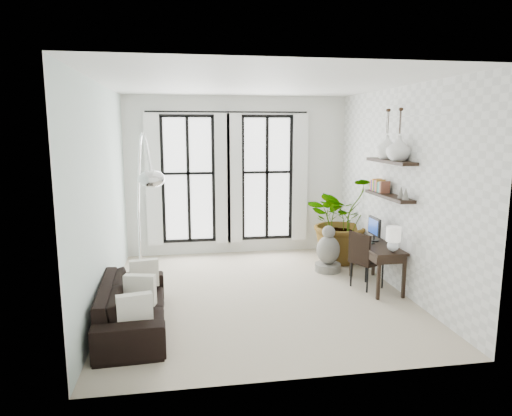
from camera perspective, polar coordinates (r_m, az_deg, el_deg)
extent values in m
plane|color=#BFB098|center=(7.27, 0.23, -10.69)|extent=(5.00, 5.00, 0.00)
plane|color=white|center=(6.84, 0.25, 15.30)|extent=(5.00, 5.00, 0.00)
plane|color=silver|center=(6.87, -18.61, 1.38)|extent=(0.00, 5.00, 5.00)
plane|color=white|center=(7.57, 17.29, 2.20)|extent=(0.00, 5.00, 5.00)
plane|color=white|center=(9.33, -2.31, 4.01)|extent=(4.50, 0.00, 4.50)
cube|color=white|center=(9.24, -8.46, 3.54)|extent=(1.00, 0.02, 2.50)
cube|color=white|center=(9.16, -12.71, 3.35)|extent=(0.30, 0.04, 2.60)
cube|color=white|center=(9.17, -4.19, 3.58)|extent=(0.30, 0.04, 2.60)
cube|color=white|center=(9.40, 1.36, 3.75)|extent=(1.00, 0.02, 2.50)
cube|color=white|center=(9.20, -2.70, 3.61)|extent=(0.30, 0.04, 2.60)
cube|color=white|center=(9.45, 5.54, 3.74)|extent=(0.30, 0.04, 2.60)
cylinder|color=black|center=(9.15, -3.54, 11.91)|extent=(3.20, 0.03, 0.03)
cube|color=black|center=(7.54, 16.26, 1.44)|extent=(0.25, 1.30, 0.05)
cube|color=black|center=(7.48, 16.46, 5.61)|extent=(0.25, 1.30, 0.05)
cube|color=orange|center=(8.02, 14.62, 2.84)|extent=(0.16, 0.03, 0.18)
cube|color=#362FA6|center=(7.98, 14.75, 2.79)|extent=(0.16, 0.03, 0.18)
cube|color=#FF9938|center=(7.93, 14.88, 2.75)|extent=(0.16, 0.04, 0.18)
cube|color=#2D882E|center=(7.89, 15.01, 2.71)|extent=(0.16, 0.04, 0.18)
cube|color=#A2459F|center=(7.85, 15.14, 2.67)|extent=(0.16, 0.04, 0.18)
cube|color=gold|center=(7.81, 15.28, 2.63)|extent=(0.16, 0.04, 0.18)
cube|color=#515151|center=(7.77, 15.42, 2.59)|extent=(0.16, 0.04, 0.18)
cube|color=#3ACBB3|center=(7.73, 15.55, 2.54)|extent=(0.16, 0.04, 0.18)
cube|color=tan|center=(7.69, 15.69, 2.50)|extent=(0.16, 0.04, 0.18)
cube|color=brown|center=(7.65, 15.84, 2.46)|extent=(0.16, 0.04, 0.18)
cone|color=gray|center=(7.17, 17.67, 1.88)|extent=(0.10, 0.10, 0.18)
cone|color=gray|center=(7.03, 18.22, 1.71)|extent=(0.10, 0.10, 0.18)
imported|color=black|center=(6.25, -15.15, -11.60)|extent=(0.91, 2.11, 0.60)
cube|color=silver|center=(5.52, -14.92, -12.32)|extent=(0.40, 0.12, 0.40)
cube|color=silver|center=(6.17, -14.29, -9.88)|extent=(0.40, 0.12, 0.40)
cube|color=silver|center=(6.83, -13.79, -7.91)|extent=(0.40, 0.12, 0.40)
imported|color=#2D7228|center=(8.95, 10.67, -1.36)|extent=(1.87, 1.75, 1.67)
cube|color=black|center=(7.62, 14.88, -4.58)|extent=(0.51, 1.20, 0.04)
cube|color=black|center=(7.64, 14.72, -5.19)|extent=(0.46, 1.15, 0.11)
cube|color=black|center=(7.16, 15.07, -8.48)|extent=(0.05, 0.05, 0.67)
cube|color=black|center=(7.33, 18.00, -8.19)|extent=(0.05, 0.05, 0.67)
cube|color=black|center=(8.13, 11.85, -6.12)|extent=(0.05, 0.05, 0.67)
cube|color=black|center=(8.28, 14.50, -5.93)|extent=(0.05, 0.05, 0.67)
cube|color=black|center=(7.79, 14.58, -2.22)|extent=(0.04, 0.42, 0.30)
cube|color=navy|center=(7.78, 14.42, -2.23)|extent=(0.00, 0.36, 0.24)
cube|color=black|center=(7.79, 13.57, -4.00)|extent=(0.15, 0.40, 0.02)
sphere|color=silver|center=(7.21, 16.75, -4.59)|extent=(0.18, 0.18, 0.18)
cylinder|color=white|center=(7.17, 16.82, -3.12)|extent=(0.22, 0.22, 0.22)
cube|color=black|center=(7.64, 13.73, -6.48)|extent=(0.58, 0.58, 0.05)
cube|color=black|center=(7.43, 12.79, -4.95)|extent=(0.22, 0.42, 0.49)
cylinder|color=black|center=(7.49, 12.94, -8.67)|extent=(0.03, 0.03, 0.41)
cylinder|color=black|center=(7.62, 15.41, -8.44)|extent=(0.03, 0.03, 0.41)
cylinder|color=black|center=(7.80, 11.96, -7.88)|extent=(0.03, 0.03, 0.41)
cylinder|color=black|center=(7.93, 14.35, -7.67)|extent=(0.03, 0.03, 0.41)
cylinder|color=silver|center=(8.53, -14.19, -7.48)|extent=(0.38, 0.38, 0.10)
cylinder|color=silver|center=(8.39, -14.34, -4.07)|extent=(0.04, 0.04, 1.05)
ellipsoid|color=silver|center=(5.88, -12.90, 3.57)|extent=(0.33, 0.33, 0.22)
cylinder|color=gray|center=(8.45, 8.95, -7.33)|extent=(0.47, 0.47, 0.14)
ellipsoid|color=gray|center=(8.36, 9.01, -5.18)|extent=(0.42, 0.42, 0.52)
sphere|color=gray|center=(8.28, 9.07, -2.99)|extent=(0.23, 0.23, 0.23)
imported|color=white|center=(7.24, 17.40, 7.15)|extent=(0.37, 0.37, 0.38)
imported|color=white|center=(7.60, 16.05, 7.33)|extent=(0.37, 0.37, 0.38)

